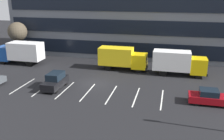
{
  "coord_description": "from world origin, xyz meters",
  "views": [
    {
      "loc": [
        9.0,
        -28.1,
        11.06
      ],
      "look_at": [
        1.76,
        1.63,
        1.4
      ],
      "focal_mm": 39.97,
      "sensor_mm": 36.0,
      "label": 1
    }
  ],
  "objects": [
    {
      "name": "lot_markings",
      "position": [
        0.0,
        -2.96,
        0.0
      ],
      "size": [
        16.94,
        5.4,
        0.01
      ],
      "color": "silver",
      "rests_on": "ground_plane"
    },
    {
      "name": "bare_tree",
      "position": [
        -17.0,
        9.72,
        4.45
      ],
      "size": [
        3.25,
        3.25,
        6.1
      ],
      "color": "#473323",
      "rests_on": "ground_plane"
    },
    {
      "name": "box_truck_yellow",
      "position": [
        10.06,
        5.82,
        1.89
      ],
      "size": [
        7.24,
        2.4,
        3.36
      ],
      "color": "yellow",
      "rests_on": "ground_plane"
    },
    {
      "name": "box_truck_yellow_all",
      "position": [
        2.08,
        6.45,
        1.85
      ],
      "size": [
        7.09,
        2.35,
        3.29
      ],
      "color": "yellow",
      "rests_on": "ground_plane"
    },
    {
      "name": "box_truck_blue",
      "position": [
        -14.14,
        5.74,
        1.97
      ],
      "size": [
        7.55,
        2.5,
        3.5
      ],
      "color": "#194799",
      "rests_on": "ground_plane"
    },
    {
      "name": "office_building",
      "position": [
        0.0,
        17.95,
        7.2
      ],
      "size": [
        39.05,
        12.93,
        14.4
      ],
      "color": "slate",
      "rests_on": "ground_plane"
    },
    {
      "name": "ground_plane",
      "position": [
        0.0,
        0.0,
        0.0
      ],
      "size": [
        120.0,
        120.0,
        0.0
      ],
      "primitive_type": "plane",
      "color": "black"
    },
    {
      "name": "sedan_maroon",
      "position": [
        13.22,
        -2.96,
        0.74
      ],
      "size": [
        4.36,
        1.83,
        1.56
      ],
      "color": "maroon",
      "rests_on": "ground_plane"
    },
    {
      "name": "suv_black",
      "position": [
        -4.16,
        -2.64,
        0.91
      ],
      "size": [
        1.76,
        4.15,
        1.88
      ],
      "color": "black",
      "rests_on": "ground_plane"
    }
  ]
}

